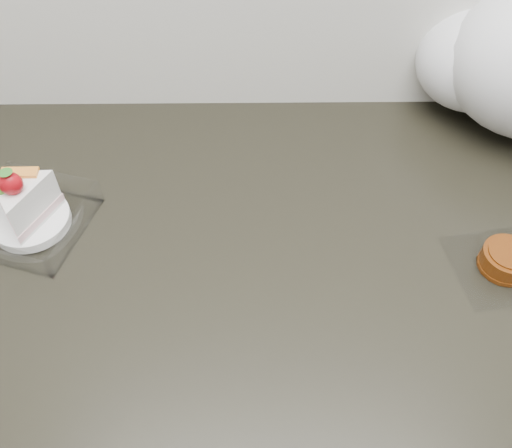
# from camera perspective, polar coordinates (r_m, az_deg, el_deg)

# --- Properties ---
(counter) EXTENTS (2.04, 0.64, 0.90)m
(counter) POSITION_cam_1_polar(r_m,az_deg,el_deg) (1.22, 3.01, -14.55)
(counter) COLOR black
(counter) RESTS_ON ground
(cake_tray) EXTENTS (0.19, 0.19, 0.12)m
(cake_tray) POSITION_cam_1_polar(r_m,az_deg,el_deg) (0.88, -21.93, 1.20)
(cake_tray) COLOR white
(cake_tray) RESTS_ON counter
(mooncake_wrap) EXTENTS (0.16, 0.15, 0.03)m
(mooncake_wrap) POSITION_cam_1_polar(r_m,az_deg,el_deg) (0.86, 23.76, -3.42)
(mooncake_wrap) COLOR white
(mooncake_wrap) RESTS_ON counter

